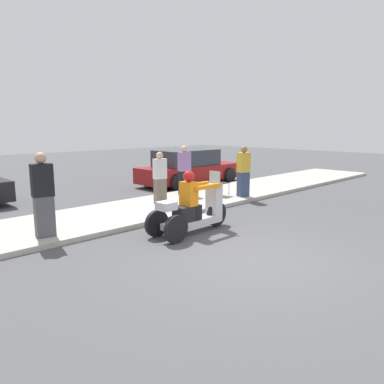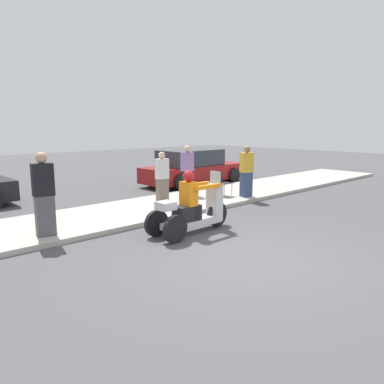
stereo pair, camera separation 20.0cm
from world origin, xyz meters
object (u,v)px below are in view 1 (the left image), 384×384
Objects in this scene: spectator_near_curb at (243,172)px; parked_car_lot_right at (189,168)px; spectator_far_back at (160,179)px; spectator_mid_group at (184,171)px; folding_chair_curbside at (218,181)px; motorcycle_trike at (192,211)px; spectator_with_child at (43,197)px.

parked_car_lot_right is (1.10, 3.78, -0.24)m from spectator_near_curb.
spectator_far_back reaches higher than parked_car_lot_right.
spectator_mid_group is 3.15m from parked_car_lot_right.
folding_chair_curbside is 0.17× the size of parked_car_lot_right.
motorcycle_trike is at bearing -114.95° from spectator_far_back.
spectator_near_curb is at bearing 22.20° from motorcycle_trike.
spectator_with_child is at bearing -154.92° from parked_car_lot_right.
spectator_with_child reaches higher than folding_chair_curbside.
spectator_with_child is 1.07× the size of spectator_mid_group.
motorcycle_trike is at bearing -157.80° from spectator_near_curb.
motorcycle_trike is 3.30m from spectator_with_child.
spectator_far_back reaches higher than folding_chair_curbside.
spectator_far_back is 0.94× the size of spectator_mid_group.
spectator_with_child is 0.38× the size of parked_car_lot_right.
parked_car_lot_right is at bearing 25.08° from spectator_with_child.
folding_chair_curbside is at bearing -8.68° from spectator_far_back.
folding_chair_curbside is at bearing 125.30° from spectator_near_curb.
spectator_near_curb is at bearing -20.84° from spectator_far_back.
spectator_mid_group is at bearing 126.26° from spectator_near_curb.
spectator_with_child is (-2.77, 1.74, 0.47)m from motorcycle_trike.
motorcycle_trike is at bearing -146.29° from folding_chair_curbside.
spectator_far_back is at bearing -144.81° from parked_car_lot_right.
folding_chair_curbside is at bearing -53.03° from spectator_mid_group.
spectator_near_curb is at bearing -54.70° from folding_chair_curbside.
spectator_near_curb reaches higher than spectator_far_back.
spectator_far_back is 4.74m from parked_car_lot_right.
spectator_mid_group is at bearing 126.97° from folding_chair_curbside.
spectator_far_back is at bearing -159.70° from spectator_mid_group.
spectator_mid_group is at bearing -136.94° from parked_car_lot_right.
motorcycle_trike is 1.34× the size of spectator_mid_group.
spectator_far_back is 0.33× the size of parked_car_lot_right.
spectator_near_curb is 0.35× the size of parked_car_lot_right.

